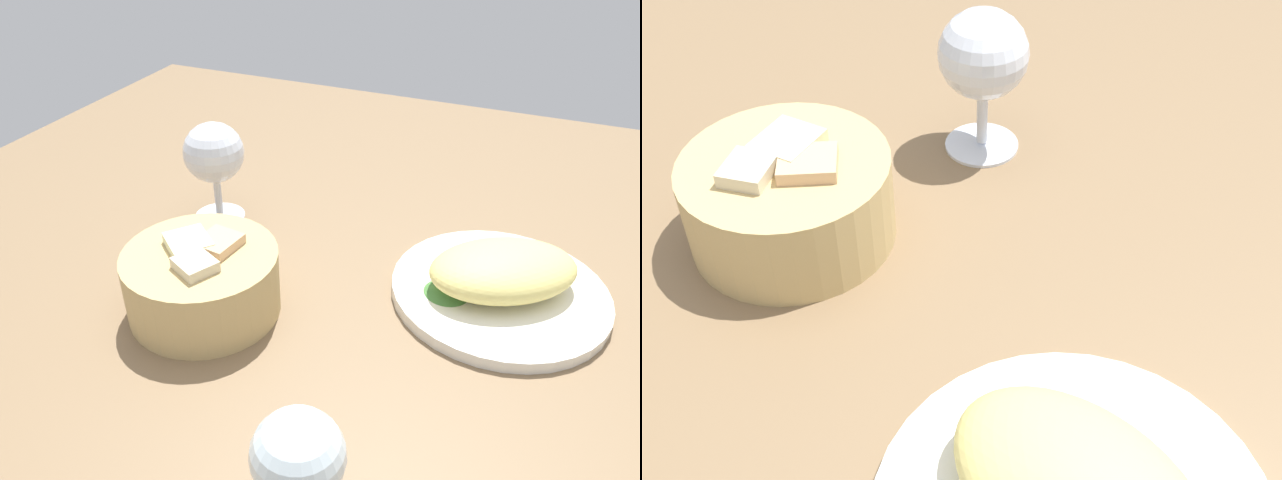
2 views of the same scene
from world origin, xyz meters
TOP-DOWN VIEW (x-y plane):
  - ground_plane at (0.00, 0.00)cm, footprint 140.00×140.00cm
  - plate at (-13.53, -11.57)cm, footprint 23.91×23.91cm
  - omelette at (-13.53, -11.57)cm, footprint 19.80×18.18cm
  - lettuce_garnish at (-8.28, -8.36)cm, footprint 5.07×5.07cm
  - bread_basket at (15.76, 2.79)cm, footprint 16.47×16.47cm
  - wine_glass_near at (24.41, -14.76)cm, footprint 7.90×7.90cm
  - wine_glass_far at (-4.55, 22.47)cm, footprint 6.64×6.64cm

SIDE VIEW (x-z plane):
  - ground_plane at x=0.00cm, z-range -2.00..0.00cm
  - plate at x=-13.53cm, z-range 0.00..1.40cm
  - lettuce_garnish at x=-8.28cm, z-range 1.40..2.70cm
  - omelette at x=-13.53cm, z-range 1.40..6.26cm
  - bread_basket at x=15.76cm, z-range -0.32..8.12cm
  - wine_glass_far at x=-4.55cm, z-range 2.02..14.05cm
  - wine_glass_near at x=24.41cm, z-range 2.28..15.84cm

